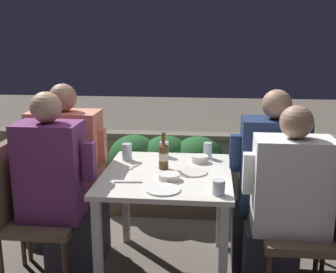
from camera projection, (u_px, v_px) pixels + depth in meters
name	position (u px, v px, depth m)	size (l,w,h in m)	color
ground_plane	(167.00, 272.00, 2.87)	(16.00, 16.00, 0.00)	#665B51
parapet_wall	(182.00, 162.00, 4.25)	(9.00, 0.18, 0.62)	gray
dining_table	(167.00, 187.00, 2.72)	(0.82, 0.91, 0.71)	silver
planter_hedge	(166.00, 170.00, 3.78)	(1.04, 0.47, 0.70)	brown
chair_left_near	(25.00, 201.00, 2.69)	(0.47, 0.47, 0.93)	brown
person_purple_stripe	(57.00, 190.00, 2.64)	(0.48, 0.26, 1.25)	#282833
chair_left_far	(44.00, 183.00, 3.01)	(0.47, 0.47, 0.93)	brown
person_coral_top	(71.00, 173.00, 2.97)	(0.52, 0.26, 1.25)	#282833
chair_right_near	(321.00, 216.00, 2.48)	(0.47, 0.47, 0.93)	brown
person_white_polo	(285.00, 205.00, 2.48)	(0.51, 0.26, 1.19)	#282833
chair_right_far	(299.00, 194.00, 2.80)	(0.47, 0.47, 0.93)	brown
person_navy_jumper	(267.00, 182.00, 2.80)	(0.50, 0.26, 1.24)	#282833
beer_bottle	(164.00, 155.00, 2.75)	(0.07, 0.07, 0.24)	brown
plate_0	(192.00, 172.00, 2.69)	(0.19, 0.19, 0.01)	silver
plate_1	(163.00, 189.00, 2.39)	(0.20, 0.20, 0.01)	white
bowl_0	(200.00, 158.00, 2.91)	(0.12, 0.12, 0.05)	silver
bowl_1	(169.00, 176.00, 2.56)	(0.13, 0.13, 0.04)	silver
glass_cup_0	(208.00, 150.00, 2.99)	(0.06, 0.06, 0.11)	silver
glass_cup_1	(127.00, 152.00, 2.94)	(0.07, 0.07, 0.12)	silver
glass_cup_2	(164.00, 149.00, 3.04)	(0.06, 0.06, 0.11)	silver
glass_cup_3	(218.00, 187.00, 2.32)	(0.07, 0.07, 0.08)	silver
fork_0	(135.00, 166.00, 2.82)	(0.07, 0.17, 0.01)	silver
fork_1	(128.00, 182.00, 2.51)	(0.17, 0.04, 0.01)	silver
potted_plant	(23.00, 174.00, 3.56)	(0.40, 0.40, 0.69)	#9E5638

